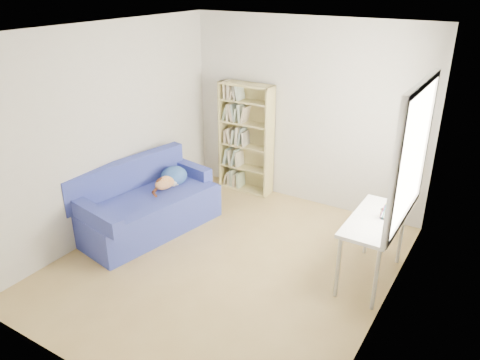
% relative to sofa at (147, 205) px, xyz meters
% --- Properties ---
extents(ground, '(4.00, 4.00, 0.00)m').
position_rel_sofa_xyz_m(ground, '(1.34, -0.15, -0.34)').
color(ground, '#AB8A4D').
rests_on(ground, ground).
extents(room_shell, '(3.54, 4.04, 2.62)m').
position_rel_sofa_xyz_m(room_shell, '(1.44, -0.11, 1.30)').
color(room_shell, silver).
rests_on(room_shell, ground).
extents(sofa, '(1.18, 1.97, 0.90)m').
position_rel_sofa_xyz_m(sofa, '(0.00, 0.00, 0.00)').
color(sofa, navy).
rests_on(sofa, ground).
extents(bookshelf, '(0.83, 0.26, 1.66)m').
position_rel_sofa_xyz_m(bookshelf, '(0.47, 1.71, 0.43)').
color(bookshelf, tan).
rests_on(bookshelf, ground).
extents(desk, '(0.49, 1.07, 0.75)m').
position_rel_sofa_xyz_m(desk, '(2.83, 0.42, 0.32)').
color(desk, white).
rests_on(desk, ground).
extents(pen_cup, '(0.09, 0.09, 0.17)m').
position_rel_sofa_xyz_m(pen_cup, '(2.90, 0.47, 0.47)').
color(pen_cup, white).
rests_on(pen_cup, desk).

